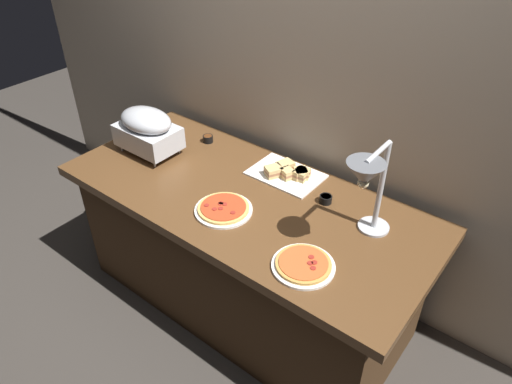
% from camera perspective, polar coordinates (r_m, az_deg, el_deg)
% --- Properties ---
extents(ground_plane, '(8.00, 8.00, 0.00)m').
position_cam_1_polar(ground_plane, '(2.85, -1.19, -12.78)').
color(ground_plane, '#38332D').
extents(back_wall, '(4.40, 0.04, 2.40)m').
position_cam_1_polar(back_wall, '(2.47, 5.97, 13.40)').
color(back_wall, tan).
rests_on(back_wall, ground_plane).
extents(buffet_table, '(1.90, 0.84, 0.76)m').
position_cam_1_polar(buffet_table, '(2.57, -1.30, -7.09)').
color(buffet_table, brown).
rests_on(buffet_table, ground_plane).
extents(chafing_dish, '(0.34, 0.23, 0.26)m').
position_cam_1_polar(chafing_dish, '(2.67, -12.92, 7.41)').
color(chafing_dish, '#B7BABF').
rests_on(chafing_dish, buffet_table).
extents(heat_lamp, '(0.15, 0.34, 0.45)m').
position_cam_1_polar(heat_lamp, '(1.88, 13.21, 1.42)').
color(heat_lamp, '#B7BABF').
rests_on(heat_lamp, buffet_table).
extents(pizza_plate_front, '(0.26, 0.26, 0.03)m').
position_cam_1_polar(pizza_plate_front, '(1.95, 5.70, -8.69)').
color(pizza_plate_front, white).
rests_on(pizza_plate_front, buffet_table).
extents(pizza_plate_center, '(0.27, 0.27, 0.03)m').
position_cam_1_polar(pizza_plate_center, '(2.23, -3.93, -2.04)').
color(pizza_plate_center, white).
rests_on(pizza_plate_center, buffet_table).
extents(sandwich_platter, '(0.37, 0.26, 0.06)m').
position_cam_1_polar(sandwich_platter, '(2.46, 3.82, 2.31)').
color(sandwich_platter, white).
rests_on(sandwich_platter, buffet_table).
extents(sauce_cup_near, '(0.06, 0.06, 0.04)m').
position_cam_1_polar(sauce_cup_near, '(2.77, -5.79, 6.40)').
color(sauce_cup_near, black).
rests_on(sauce_cup_near, buffet_table).
extents(sauce_cup_far, '(0.06, 0.06, 0.04)m').
position_cam_1_polar(sauce_cup_far, '(2.30, 8.36, -0.83)').
color(sauce_cup_far, black).
rests_on(sauce_cup_far, buffet_table).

